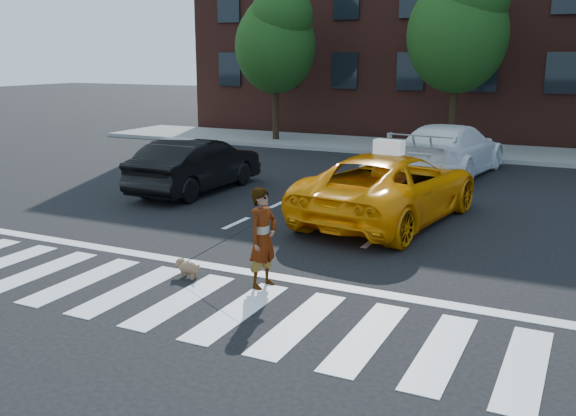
{
  "coord_description": "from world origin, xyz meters",
  "views": [
    {
      "loc": [
        5.52,
        -7.61,
        3.68
      ],
      "look_at": [
        0.81,
        2.1,
        1.1
      ],
      "focal_mm": 40.0,
      "sensor_mm": 36.0,
      "label": 1
    }
  ],
  "objects_px": {
    "black_sedan": "(196,165)",
    "dog": "(187,267)",
    "woman": "(263,238)",
    "tree_mid": "(459,22)",
    "white_suv": "(450,150)",
    "taxi": "(390,187)",
    "tree_left": "(276,36)"
  },
  "relations": [
    {
      "from": "white_suv",
      "to": "dog",
      "type": "distance_m",
      "value": 11.71
    },
    {
      "from": "dog",
      "to": "tree_left",
      "type": "bearing_deg",
      "value": 120.48
    },
    {
      "from": "taxi",
      "to": "woman",
      "type": "relative_size",
      "value": 3.39
    },
    {
      "from": "tree_mid",
      "to": "woman",
      "type": "relative_size",
      "value": 4.32
    },
    {
      "from": "white_suv",
      "to": "dog",
      "type": "relative_size",
      "value": 10.23
    },
    {
      "from": "woman",
      "to": "dog",
      "type": "xyz_separation_m",
      "value": [
        -1.38,
        -0.17,
        -0.64
      ]
    },
    {
      "from": "taxi",
      "to": "black_sedan",
      "type": "bearing_deg",
      "value": 0.16
    },
    {
      "from": "black_sedan",
      "to": "dog",
      "type": "bearing_deg",
      "value": 123.02
    },
    {
      "from": "black_sedan",
      "to": "woman",
      "type": "height_order",
      "value": "woman"
    },
    {
      "from": "taxi",
      "to": "black_sedan",
      "type": "xyz_separation_m",
      "value": [
        -5.74,
        0.77,
        -0.03
      ]
    },
    {
      "from": "woman",
      "to": "black_sedan",
      "type": "bearing_deg",
      "value": 52.45
    },
    {
      "from": "white_suv",
      "to": "woman",
      "type": "bearing_deg",
      "value": 93.25
    },
    {
      "from": "tree_left",
      "to": "tree_mid",
      "type": "bearing_deg",
      "value": -0.0
    },
    {
      "from": "taxi",
      "to": "woman",
      "type": "height_order",
      "value": "woman"
    },
    {
      "from": "black_sedan",
      "to": "tree_left",
      "type": "bearing_deg",
      "value": -74.72
    },
    {
      "from": "woman",
      "to": "taxi",
      "type": "bearing_deg",
      "value": 4.62
    },
    {
      "from": "dog",
      "to": "woman",
      "type": "bearing_deg",
      "value": 15.55
    },
    {
      "from": "tree_mid",
      "to": "tree_left",
      "type": "bearing_deg",
      "value": 180.0
    },
    {
      "from": "tree_left",
      "to": "dog",
      "type": "height_order",
      "value": "tree_left"
    },
    {
      "from": "black_sedan",
      "to": "white_suv",
      "type": "distance_m",
      "value": 7.97
    },
    {
      "from": "tree_left",
      "to": "taxi",
      "type": "height_order",
      "value": "tree_left"
    },
    {
      "from": "tree_mid",
      "to": "dog",
      "type": "relative_size",
      "value": 13.05
    },
    {
      "from": "tree_mid",
      "to": "black_sedan",
      "type": "height_order",
      "value": "tree_mid"
    },
    {
      "from": "taxi",
      "to": "tree_left",
      "type": "bearing_deg",
      "value": -44.53
    },
    {
      "from": "taxi",
      "to": "white_suv",
      "type": "relative_size",
      "value": 1.0
    },
    {
      "from": "taxi",
      "to": "white_suv",
      "type": "bearing_deg",
      "value": -82.24
    },
    {
      "from": "black_sedan",
      "to": "tree_mid",
      "type": "bearing_deg",
      "value": -115.22
    },
    {
      "from": "white_suv",
      "to": "dog",
      "type": "bearing_deg",
      "value": 86.53
    },
    {
      "from": "woman",
      "to": "tree_mid",
      "type": "bearing_deg",
      "value": 11.97
    },
    {
      "from": "taxi",
      "to": "woman",
      "type": "distance_m",
      "value": 5.11
    },
    {
      "from": "tree_left",
      "to": "woman",
      "type": "xyz_separation_m",
      "value": [
        7.81,
        -15.9,
        -3.62
      ]
    },
    {
      "from": "black_sedan",
      "to": "woman",
      "type": "distance_m",
      "value": 7.81
    }
  ]
}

